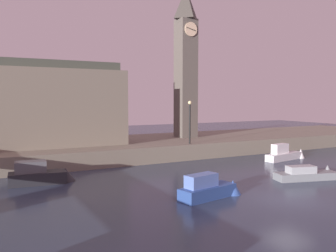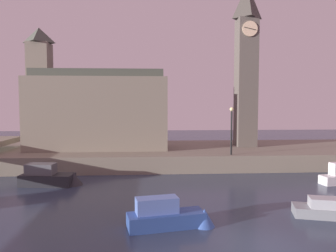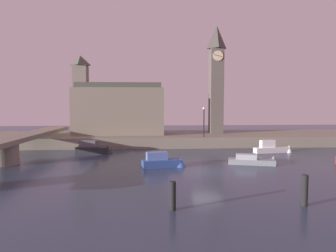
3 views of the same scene
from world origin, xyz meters
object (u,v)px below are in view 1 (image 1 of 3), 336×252
boat_ferry_white (286,154)px  boat_tour_blue (211,189)px  boat_barge_dark (43,175)px  clock_tower (186,60)px  streetlamp (190,117)px  parliament_hall (44,103)px  boat_cruiser_grey (311,174)px

boat_ferry_white → boat_tour_blue: bearing=-151.4°
boat_tour_blue → boat_barge_dark: 11.75m
boat_ferry_white → boat_barge_dark: 22.21m
clock_tower → streetlamp: clock_tower is taller
parliament_hall → streetlamp: parliament_hall is taller
boat_tour_blue → boat_barge_dark: size_ratio=0.96×
boat_ferry_white → clock_tower: bearing=115.8°
parliament_hall → boat_ferry_white: parliament_hall is taller
boat_ferry_white → boat_barge_dark: size_ratio=1.11×
clock_tower → boat_cruiser_grey: size_ratio=3.11×
clock_tower → streetlamp: (-2.97, -5.70, -6.08)m
streetlamp → boat_ferry_white: (7.98, -4.64, -3.54)m
streetlamp → boat_barge_dark: streetlamp is taller
boat_ferry_white → boat_barge_dark: bearing=177.9°
clock_tower → parliament_hall: clock_tower is taller
boat_ferry_white → boat_barge_dark: boat_barge_dark is taller
boat_tour_blue → boat_barge_dark: boat_barge_dark is taller
parliament_hall → boat_cruiser_grey: 23.42m
boat_barge_dark → parliament_hall: bearing=79.3°
boat_ferry_white → boat_cruiser_grey: size_ratio=0.95×
boat_barge_dark → streetlamp: bearing=15.1°
boat_cruiser_grey → clock_tower: bearing=90.9°
streetlamp → parliament_hall: bearing=158.5°
boat_cruiser_grey → boat_barge_dark: bearing=156.0°
boat_ferry_white → boat_tour_blue: boat_ferry_white is taller
boat_cruiser_grey → boat_ferry_white: bearing=55.7°
clock_tower → boat_barge_dark: size_ratio=3.65×
clock_tower → streetlamp: size_ratio=4.03×
streetlamp → boat_tour_blue: (-6.10, -12.33, -3.53)m
parliament_hall → boat_barge_dark: size_ratio=2.94×
streetlamp → boat_cruiser_grey: size_ratio=0.77×
boat_barge_dark → boat_cruiser_grey: 19.10m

